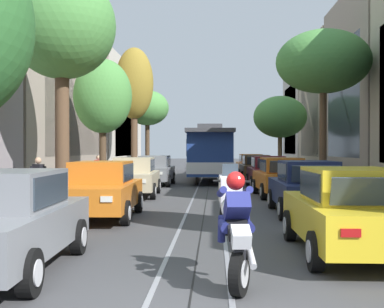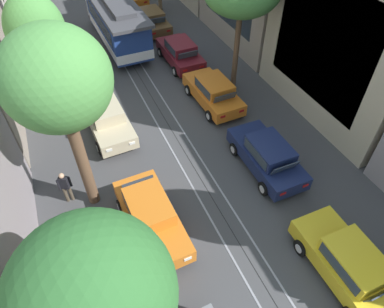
{
  "view_description": "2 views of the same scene",
  "coord_description": "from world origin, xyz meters",
  "px_view_note": "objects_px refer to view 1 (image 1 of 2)",
  "views": [
    {
      "loc": [
        0.31,
        -5.69,
        1.92
      ],
      "look_at": [
        -0.76,
        17.89,
        1.7
      ],
      "focal_mm": 46.73,
      "sensor_mm": 36.0,
      "label": 1
    },
    {
      "loc": [
        -4.45,
        0.39,
        11.75
      ],
      "look_at": [
        0.0,
        10.68,
        0.69
      ],
      "focal_mm": 32.14,
      "sensor_mm": 36.0,
      "label": 2
    }
  ],
  "objects_px": {
    "parked_car_navy_second_right": "(307,187)",
    "motorcycle_with_rider": "(235,222)",
    "street_tree_kerb_right_second": "(323,63)",
    "parked_car_orange_second_left": "(101,189)",
    "street_tree_kerb_left_second": "(62,28)",
    "street_tree_kerb_left_mid": "(103,97)",
    "street_tree_kerb_right_mid": "(280,117)",
    "pedestrian_on_right_pavement": "(98,169)",
    "parked_car_orange_sixth_right": "(251,165)",
    "pedestrian_on_left_pavement": "(38,179)",
    "parked_car_yellow_near_right": "(350,211)",
    "parked_car_brown_fifth_right": "(256,168)",
    "parked_car_beige_mid_left": "(134,177)",
    "street_tree_kerb_left_fourth": "(134,85)",
    "parked_car_orange_mid_right": "(281,177)",
    "cable_car_trolley": "(209,154)",
    "parked_car_grey_near_left": "(3,221)",
    "parked_car_grey_fourth_left": "(154,170)",
    "street_tree_kerb_left_far": "(147,109)",
    "parked_car_maroon_fourth_right": "(268,172)"
  },
  "relations": [
    {
      "from": "street_tree_kerb_right_second",
      "to": "parked_car_orange_second_left",
      "type": "bearing_deg",
      "value": -135.29
    },
    {
      "from": "parked_car_beige_mid_left",
      "to": "street_tree_kerb_left_mid",
      "type": "xyz_separation_m",
      "value": [
        -2.04,
        3.29,
        3.62
      ]
    },
    {
      "from": "parked_car_orange_second_left",
      "to": "street_tree_kerb_left_mid",
      "type": "height_order",
      "value": "street_tree_kerb_left_mid"
    },
    {
      "from": "parked_car_yellow_near_right",
      "to": "parked_car_beige_mid_left",
      "type": "bearing_deg",
      "value": 117.38
    },
    {
      "from": "parked_car_beige_mid_left",
      "to": "cable_car_trolley",
      "type": "height_order",
      "value": "cable_car_trolley"
    },
    {
      "from": "parked_car_brown_fifth_right",
      "to": "street_tree_kerb_right_mid",
      "type": "xyz_separation_m",
      "value": [
        1.91,
        3.38,
        3.3
      ]
    },
    {
      "from": "street_tree_kerb_right_mid",
      "to": "pedestrian_on_right_pavement",
      "type": "relative_size",
      "value": 3.42
    },
    {
      "from": "parked_car_navy_second_right",
      "to": "parked_car_beige_mid_left",
      "type": "bearing_deg",
      "value": 137.79
    },
    {
      "from": "street_tree_kerb_left_second",
      "to": "street_tree_kerb_left_mid",
      "type": "distance_m",
      "value": 7.6
    },
    {
      "from": "pedestrian_on_right_pavement",
      "to": "parked_car_orange_sixth_right",
      "type": "bearing_deg",
      "value": 53.33
    },
    {
      "from": "parked_car_grey_fourth_left",
      "to": "street_tree_kerb_left_far",
      "type": "relative_size",
      "value": 0.66
    },
    {
      "from": "street_tree_kerb_left_fourth",
      "to": "parked_car_orange_second_left",
      "type": "bearing_deg",
      "value": -83.66
    },
    {
      "from": "street_tree_kerb_left_far",
      "to": "street_tree_kerb_right_mid",
      "type": "distance_m",
      "value": 11.61
    },
    {
      "from": "pedestrian_on_left_pavement",
      "to": "parked_car_beige_mid_left",
      "type": "bearing_deg",
      "value": 55.04
    },
    {
      "from": "parked_car_yellow_near_right",
      "to": "street_tree_kerb_right_second",
      "type": "bearing_deg",
      "value": 80.06
    },
    {
      "from": "parked_car_brown_fifth_right",
      "to": "street_tree_kerb_left_mid",
      "type": "bearing_deg",
      "value": -137.94
    },
    {
      "from": "parked_car_maroon_fourth_right",
      "to": "parked_car_brown_fifth_right",
      "type": "distance_m",
      "value": 5.45
    },
    {
      "from": "motorcycle_with_rider",
      "to": "parked_car_beige_mid_left",
      "type": "bearing_deg",
      "value": 105.06
    },
    {
      "from": "street_tree_kerb_left_second",
      "to": "street_tree_kerb_left_mid",
      "type": "height_order",
      "value": "street_tree_kerb_left_second"
    },
    {
      "from": "parked_car_orange_sixth_right",
      "to": "street_tree_kerb_left_second",
      "type": "xyz_separation_m",
      "value": [
        -7.6,
        -20.27,
        5.08
      ]
    },
    {
      "from": "parked_car_beige_mid_left",
      "to": "parked_car_yellow_near_right",
      "type": "relative_size",
      "value": 1.01
    },
    {
      "from": "parked_car_orange_sixth_right",
      "to": "street_tree_kerb_left_fourth",
      "type": "height_order",
      "value": "street_tree_kerb_left_fourth"
    },
    {
      "from": "parked_car_orange_sixth_right",
      "to": "street_tree_kerb_right_mid",
      "type": "xyz_separation_m",
      "value": [
        1.82,
        -2.35,
        3.3
      ]
    },
    {
      "from": "parked_car_orange_second_left",
      "to": "parked_car_brown_fifth_right",
      "type": "bearing_deg",
      "value": 71.38
    },
    {
      "from": "parked_car_navy_second_right",
      "to": "parked_car_yellow_near_right",
      "type": "bearing_deg",
      "value": -92.67
    },
    {
      "from": "parked_car_brown_fifth_right",
      "to": "parked_car_orange_sixth_right",
      "type": "height_order",
      "value": "same"
    },
    {
      "from": "parked_car_orange_sixth_right",
      "to": "pedestrian_on_left_pavement",
      "type": "distance_m",
      "value": 21.64
    },
    {
      "from": "parked_car_maroon_fourth_right",
      "to": "street_tree_kerb_right_second",
      "type": "relative_size",
      "value": 0.63
    },
    {
      "from": "cable_car_trolley",
      "to": "parked_car_grey_near_left",
      "type": "bearing_deg",
      "value": -97.95
    },
    {
      "from": "parked_car_grey_fourth_left",
      "to": "pedestrian_on_right_pavement",
      "type": "relative_size",
      "value": 2.71
    },
    {
      "from": "parked_car_maroon_fourth_right",
      "to": "street_tree_kerb_left_far",
      "type": "height_order",
      "value": "street_tree_kerb_left_far"
    },
    {
      "from": "parked_car_orange_mid_right",
      "to": "motorcycle_with_rider",
      "type": "xyz_separation_m",
      "value": [
        -2.4,
        -13.3,
        0.1
      ]
    },
    {
      "from": "parked_car_beige_mid_left",
      "to": "parked_car_orange_sixth_right",
      "type": "xyz_separation_m",
      "value": [
        5.9,
        16.11,
        0.0
      ]
    },
    {
      "from": "street_tree_kerb_left_second",
      "to": "street_tree_kerb_left_far",
      "type": "xyz_separation_m",
      "value": [
        -0.44,
        23.95,
        -0.67
      ]
    },
    {
      "from": "street_tree_kerb_left_second",
      "to": "street_tree_kerb_left_fourth",
      "type": "distance_m",
      "value": 15.92
    },
    {
      "from": "parked_car_orange_sixth_right",
      "to": "parked_car_brown_fifth_right",
      "type": "bearing_deg",
      "value": -90.85
    },
    {
      "from": "parked_car_yellow_near_right",
      "to": "street_tree_kerb_left_mid",
      "type": "bearing_deg",
      "value": 118.42
    },
    {
      "from": "street_tree_kerb_right_mid",
      "to": "pedestrian_on_left_pavement",
      "type": "xyz_separation_m",
      "value": [
        -10.36,
        -17.54,
        -3.17
      ]
    },
    {
      "from": "parked_car_yellow_near_right",
      "to": "street_tree_kerb_right_second",
      "type": "xyz_separation_m",
      "value": [
        2.15,
        12.29,
        4.81
      ]
    },
    {
      "from": "parked_car_maroon_fourth_right",
      "to": "street_tree_kerb_right_second",
      "type": "distance_m",
      "value": 6.4
    },
    {
      "from": "parked_car_orange_mid_right",
      "to": "parked_car_grey_near_left",
      "type": "bearing_deg",
      "value": -115.42
    },
    {
      "from": "parked_car_navy_second_right",
      "to": "street_tree_kerb_left_fourth",
      "type": "height_order",
      "value": "street_tree_kerb_left_fourth"
    },
    {
      "from": "motorcycle_with_rider",
      "to": "parked_car_grey_near_left",
      "type": "bearing_deg",
      "value": 169.53
    },
    {
      "from": "street_tree_kerb_left_fourth",
      "to": "street_tree_kerb_right_mid",
      "type": "relative_size",
      "value": 1.53
    },
    {
      "from": "street_tree_kerb_right_mid",
      "to": "pedestrian_on_right_pavement",
      "type": "bearing_deg",
      "value": -138.69
    },
    {
      "from": "parked_car_orange_mid_right",
      "to": "motorcycle_with_rider",
      "type": "height_order",
      "value": "motorcycle_with_rider"
    },
    {
      "from": "parked_car_orange_sixth_right",
      "to": "street_tree_kerb_right_mid",
      "type": "bearing_deg",
      "value": -52.18
    },
    {
      "from": "parked_car_beige_mid_left",
      "to": "street_tree_kerb_left_second",
      "type": "bearing_deg",
      "value": -112.14
    },
    {
      "from": "parked_car_navy_second_right",
      "to": "pedestrian_on_left_pavement",
      "type": "relative_size",
      "value": 2.64
    },
    {
      "from": "parked_car_navy_second_right",
      "to": "motorcycle_with_rider",
      "type": "distance_m",
      "value": 8.19
    }
  ]
}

